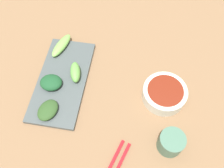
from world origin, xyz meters
TOP-DOWN VIEW (x-y plane):
  - tabletop at (0.00, 0.00)m, footprint 2.10×2.10m
  - sauce_bowl at (-0.17, -0.02)m, footprint 0.12×0.12m
  - serving_plate at (0.13, -0.02)m, footprint 0.14×0.29m
  - broccoli_stalk_0 at (0.16, -0.14)m, footprint 0.06×0.10m
  - broccoli_leafy_1 at (0.14, 0.08)m, footprint 0.07×0.08m
  - broccoli_stalk_2 at (0.09, -0.04)m, footprint 0.05×0.07m
  - broccoli_leafy_3 at (0.16, -0.00)m, footprint 0.07×0.06m
  - tea_cup at (-0.19, 0.12)m, footprint 0.06×0.06m

SIDE VIEW (x-z plane):
  - tabletop at x=0.00m, z-range 0.00..0.02m
  - serving_plate at x=0.13m, z-range 0.02..0.03m
  - broccoli_leafy_1 at x=0.14m, z-range 0.03..0.05m
  - sauce_bowl at x=-0.17m, z-range 0.02..0.06m
  - broccoli_stalk_0 at x=0.16m, z-range 0.03..0.05m
  - broccoli_leafy_3 at x=0.16m, z-range 0.03..0.06m
  - broccoli_stalk_2 at x=0.09m, z-range 0.03..0.06m
  - tea_cup at x=-0.19m, z-range 0.02..0.08m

